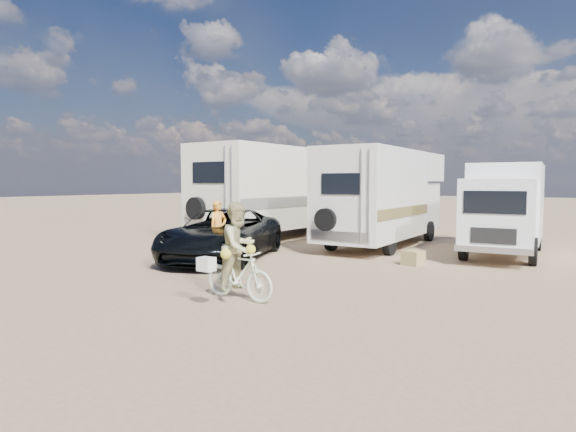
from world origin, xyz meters
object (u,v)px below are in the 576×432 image
Objects in this scene: rv_main at (384,199)px; crate at (413,258)px; bike_man at (218,245)px; box_truck at (504,210)px; dark_suv at (223,234)px; rider_woman at (239,256)px; cooler at (231,251)px; bike_woman at (239,274)px; rv_left at (281,193)px; rider_man at (218,234)px.

crate is (2.35, -3.33, -1.46)m from rv_main.
box_truck is at bearing -38.62° from bike_man.
rv_main is at bearing 43.13° from dark_suv.
rv_main is 3.96m from box_truck.
rider_woman is 2.93× the size of cooler.
box_truck is at bearing 64.08° from crate.
bike_woman is (3.59, -3.40, -0.24)m from dark_suv.
rider_woman is at bearing -123.48° from bike_man.
cooler is (2.34, -5.63, -1.57)m from rv_left.
bike_man is 0.58m from cooler.
rider_man is at bearing 48.70° from bike_woman.
dark_suv is 2.93× the size of bike_man.
bike_woman is (1.06, -8.97, -1.17)m from rv_main.
cooler is (0.00, 0.53, -0.24)m from bike_man.
rv_left is at bearing 120.92° from cooler.
rider_woman is 4.96m from cooler.
rv_left reaches higher than bike_woman.
box_truck reaches higher than bike_man.
rv_left is 17.35× the size of crate.
rider_woman reaches higher than bike_man.
rv_main reaches higher than bike_man.
cooler is at bearing -156.08° from crate.
bike_woman is 4.56m from rider_man.
bike_woman is (5.74, -9.19, -1.31)m from rv_left.
rider_man is at bearing -150.88° from crate.
bike_man is 3.11× the size of cooler.
rv_main is 6.06m from cooler.
rider_woman is 3.44× the size of crate.
dark_suv is at bearing 35.38° from bike_man.
rv_left is at bearing 87.92° from dark_suv.
dark_suv is 4.95m from rider_woman.
cooler reaches higher than crate.
rider_woman is at bearing -123.48° from rider_man.
bike_man reaches higher than cooler.
bike_woman reaches higher than cooler.
rider_woman is at bearing -102.85° from crate.
rv_main is 14.45× the size of crate.
rider_woman reaches higher than crate.
crate is (7.02, -3.55, -1.60)m from rv_left.
rider_man is 5.39m from crate.
crate is (4.88, 2.23, -0.53)m from dark_suv.
dark_suv is at bearing 46.93° from bike_woman.
dark_suv reaches higher than crate.
bike_man is at bearing -114.80° from rv_main.
box_truck reaches higher than bike_woman.
bike_man is 1.06× the size of rider_woman.
rv_left is at bearing 172.05° from box_truck.
bike_woman is at bearing -86.58° from rv_main.
rv_left is (-4.68, 0.22, 0.14)m from rv_main.
box_truck is 3.23× the size of rider_woman.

